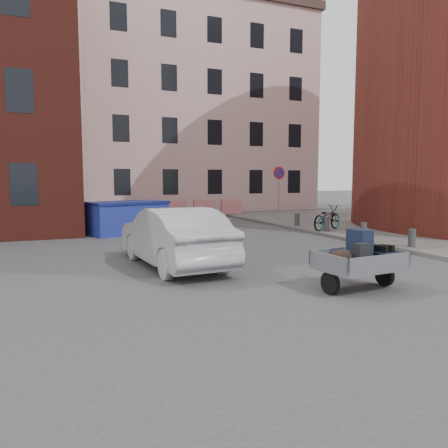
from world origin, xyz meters
name	(u,v)px	position (x,y,z in m)	size (l,w,h in m)	color
ground	(252,275)	(0.00, 0.00, 0.00)	(120.00, 120.00, 0.00)	#38383A
sidewalk	(434,232)	(10.00, 4.00, 0.06)	(9.00, 24.00, 0.12)	#474442
building_pink	(195,113)	(6.00, 22.00, 7.00)	(16.00, 8.00, 14.00)	#D0A5A0
no_parking_sign	(279,183)	(6.00, 9.48, 2.01)	(0.60, 0.09, 2.65)	gray
bollards	(364,230)	(6.00, 3.40, 0.40)	(0.22, 9.02, 0.55)	#3A3A3D
barriers	(205,208)	(4.20, 15.00, 0.50)	(4.70, 0.18, 1.00)	red
trailer	(359,260)	(1.36, -2.02, 0.61)	(1.69, 1.87, 1.20)	black
dumpster	(127,217)	(-1.31, 8.75, 0.66)	(3.44, 2.47, 1.30)	#202E98
silver_car	(174,237)	(-1.36, 1.66, 0.74)	(1.57, 4.51, 1.49)	#A4A7AC
bicycle	(327,218)	(6.27, 5.96, 0.62)	(0.66, 1.91, 1.00)	black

